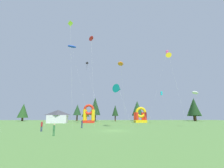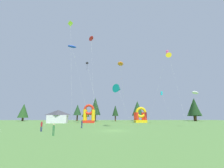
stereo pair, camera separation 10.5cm
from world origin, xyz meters
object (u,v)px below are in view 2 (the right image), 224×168
object	(u,v)px
kite_blue_parafoil	(72,47)
person_far_side	(82,123)
kite_white_parafoil	(195,93)
person_left_edge	(54,129)
kite_red_parafoil	(91,39)
kite_teal_delta	(118,89)
person_midfield	(42,125)
kite_black_diamond	(87,64)
kite_yellow_delta	(169,56)
inflatable_blue_arch	(89,115)
kite_pink_box	(167,52)
kite_cyan_box	(162,93)
kite_orange_parafoil	(121,64)
festival_tent	(58,116)
kite_lime_diamond	(71,25)
inflatable_orange_dome	(140,117)

from	to	relation	value
kite_blue_parafoil	person_far_side	size ratio (longest dim) A/B	15.15
kite_white_parafoil	person_left_edge	bearing A→B (deg)	-154.14
kite_red_parafoil	kite_teal_delta	xyz separation A→B (m)	(7.56, -7.75, -16.59)
person_midfield	kite_white_parafoil	bearing A→B (deg)	11.71
kite_black_diamond	person_left_edge	size ratio (longest dim) A/B	12.95
kite_yellow_delta	inflatable_blue_arch	distance (m)	33.70
kite_pink_box	kite_cyan_box	distance (m)	15.53
kite_orange_parafoil	kite_teal_delta	world-z (taller)	kite_orange_parafoil
kite_black_diamond	festival_tent	size ratio (longest dim) A/B	3.09
kite_orange_parafoil	person_left_edge	xyz separation A→B (m)	(-10.25, -12.83, -13.59)
kite_black_diamond	person_midfield	xyz separation A→B (m)	(-4.20, -23.78, -18.76)
kite_pink_box	person_far_side	size ratio (longest dim) A/B	14.95
kite_cyan_box	person_left_edge	size ratio (longest dim) A/B	6.60
kite_lime_diamond	inflatable_orange_dome	world-z (taller)	kite_lime_diamond
kite_white_parafoil	kite_yellow_delta	world-z (taller)	kite_yellow_delta
kite_blue_parafoil	kite_orange_parafoil	size ratio (longest dim) A/B	1.71
kite_orange_parafoil	kite_yellow_delta	xyz separation A→B (m)	(16.06, 10.89, 6.29)
person_left_edge	kite_teal_delta	bearing A→B (deg)	51.29
kite_lime_diamond	kite_orange_parafoil	size ratio (longest dim) A/B	1.87
kite_red_parafoil	person_left_edge	bearing A→B (deg)	-95.67
kite_black_diamond	kite_blue_parafoil	xyz separation A→B (m)	(-5.10, -1.89, 5.64)
kite_blue_parafoil	kite_yellow_delta	size ratio (longest dim) A/B	1.19
kite_cyan_box	inflatable_blue_arch	bearing A→B (deg)	166.66
kite_black_diamond	kite_teal_delta	bearing A→B (deg)	-58.67
kite_red_parafoil	kite_cyan_box	distance (m)	28.92
kite_blue_parafoil	kite_teal_delta	size ratio (longest dim) A/B	2.64
person_left_edge	person_midfield	size ratio (longest dim) A/B	0.91
kite_lime_diamond	person_left_edge	size ratio (longest dim) A/B	17.84
kite_white_parafoil	kite_yellow_delta	bearing A→B (deg)	97.04
inflatable_blue_arch	festival_tent	size ratio (longest dim) A/B	0.98
kite_blue_parafoil	kite_cyan_box	bearing A→B (deg)	3.56
kite_black_diamond	kite_white_parafoil	world-z (taller)	kite_black_diamond
kite_cyan_box	inflatable_orange_dome	world-z (taller)	kite_cyan_box
kite_red_parafoil	person_left_edge	xyz separation A→B (m)	(-2.15, -21.63, -24.40)
inflatable_orange_dome	kite_pink_box	bearing A→B (deg)	-36.33
kite_red_parafoil	inflatable_orange_dome	distance (m)	33.03
kite_orange_parafoil	inflatable_blue_arch	distance (m)	27.36
person_left_edge	person_far_side	bearing A→B (deg)	78.62
person_left_edge	person_midfield	bearing A→B (deg)	121.15
inflatable_blue_arch	kite_yellow_delta	bearing A→B (deg)	-24.45
kite_pink_box	kite_orange_parafoil	distance (m)	27.64
kite_cyan_box	kite_pink_box	bearing A→B (deg)	18.37
person_far_side	inflatable_orange_dome	bearing A→B (deg)	71.92
inflatable_orange_dome	festival_tent	distance (m)	29.78
festival_tent	person_left_edge	bearing A→B (deg)	-73.30
kite_black_diamond	person_far_side	distance (m)	25.23
kite_black_diamond	festival_tent	xyz separation A→B (m)	(-10.28, 4.18, -17.55)
kite_red_parafoil	kite_white_parafoil	size ratio (longest dim) A/B	3.09
kite_white_parafoil	kite_yellow_delta	distance (m)	16.64
kite_lime_diamond	inflatable_blue_arch	xyz separation A→B (m)	(3.76, 17.57, -25.01)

